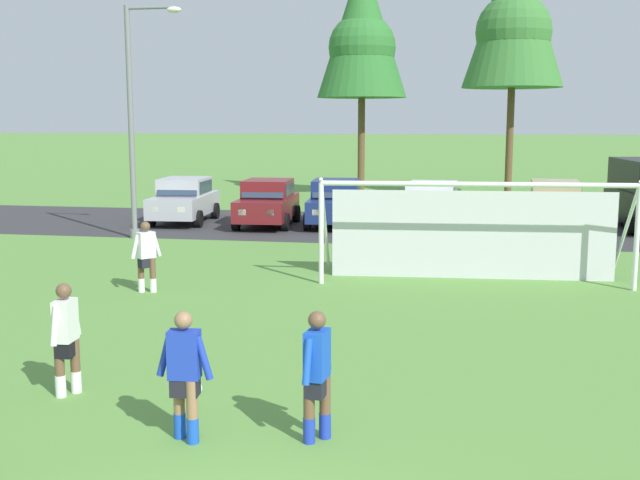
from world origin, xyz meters
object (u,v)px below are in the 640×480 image
object	(u,v)px
soccer_goal	(473,228)
player_midfield_center	(185,376)
street_lamp	(136,120)
soccer_ball	(195,389)
parked_car_slot_far_left	(184,200)
parked_car_slot_center_left	(336,203)
parked_car_slot_center_right	(555,204)
player_striker_near	(146,257)
parked_car_slot_left	(267,202)
player_winger_right	(606,245)
parked_car_slot_center	(431,206)
player_winger_left	(317,376)
player_defender_far	(66,339)

from	to	relation	value
soccer_goal	player_midfield_center	bearing A→B (deg)	-108.90
player_midfield_center	street_lamp	bearing A→B (deg)	115.10
soccer_ball	parked_car_slot_far_left	world-z (taller)	parked_car_slot_far_left
parked_car_slot_center_left	parked_car_slot_center_right	xyz separation A→B (m)	(8.00, 0.94, 0.00)
soccer_goal	street_lamp	size ratio (longest dim) A/B	1.00
player_striker_near	parked_car_slot_left	bearing A→B (deg)	90.15
player_winger_right	parked_car_slot_center	distance (m)	8.96
player_midfield_center	parked_car_slot_left	distance (m)	19.67
player_winger_left	street_lamp	xyz separation A→B (m)	(-8.87, 15.24, 3.10)
player_winger_right	parked_car_slot_far_left	distance (m)	16.28
soccer_ball	parked_car_slot_left	world-z (taller)	parked_car_slot_left
player_winger_left	parked_car_slot_center_right	xyz separation A→B (m)	(5.12, 20.38, 0.05)
parked_car_slot_left	parked_car_slot_center	distance (m)	6.08
soccer_ball	player_midfield_center	world-z (taller)	player_midfield_center
soccer_ball	parked_car_slot_left	distance (m)	18.13
player_winger_left	parked_car_slot_far_left	world-z (taller)	parked_car_slot_far_left
parked_car_slot_left	player_striker_near	bearing A→B (deg)	-89.85
soccer_goal	player_striker_near	world-z (taller)	soccer_goal
player_defender_far	parked_car_slot_center_left	distance (m)	18.52
parked_car_slot_far_left	parked_car_slot_center_right	distance (m)	13.94
player_defender_far	player_midfield_center	bearing A→B (deg)	-29.05
soccer_goal	player_winger_left	bearing A→B (deg)	-101.10
soccer_ball	parked_car_slot_center	distance (m)	17.87
player_defender_far	soccer_ball	bearing A→B (deg)	8.29
soccer_ball	player_striker_near	bearing A→B (deg)	118.05
player_striker_near	parked_car_slot_center_left	distance (m)	12.19
parked_car_slot_far_left	parked_car_slot_center_left	distance (m)	5.90
soccer_goal	player_midfield_center	world-z (taller)	soccer_goal
soccer_ball	parked_car_slot_center_right	xyz separation A→B (m)	(7.13, 19.17, 0.77)
player_winger_right	parked_car_slot_left	world-z (taller)	parked_car_slot_left
soccer_goal	parked_car_slot_center_right	size ratio (longest dim) A/B	1.76
player_midfield_center	parked_car_slot_far_left	size ratio (longest dim) A/B	0.38
player_defender_far	parked_car_slot_center	world-z (taller)	parked_car_slot_center
parked_car_slot_far_left	parked_car_slot_center	world-z (taller)	same
player_midfield_center	parked_car_slot_center_right	xyz separation A→B (m)	(6.71, 20.67, 0.05)
player_winger_left	parked_car_slot_left	world-z (taller)	parked_car_slot_left
parked_car_slot_center_right	street_lamp	world-z (taller)	street_lamp
street_lamp	player_striker_near	bearing A→B (deg)	-65.64
soccer_ball	player_winger_right	distance (m)	12.40
player_striker_near	player_midfield_center	size ratio (longest dim) A/B	1.00
player_striker_near	street_lamp	world-z (taller)	street_lamp
parked_car_slot_center_right	parked_car_slot_center	bearing A→B (deg)	-161.17
soccer_ball	street_lamp	size ratio (longest dim) A/B	0.03
soccer_ball	parked_car_slot_left	size ratio (longest dim) A/B	0.05
player_striker_near	street_lamp	bearing A→B (deg)	114.36
parked_car_slot_left	parked_car_slot_center_right	distance (m)	10.60
player_striker_near	player_midfield_center	bearing A→B (deg)	-64.18
soccer_goal	parked_car_slot_left	xyz separation A→B (m)	(-7.40, 8.80, -0.42)
soccer_goal	parked_car_slot_far_left	bearing A→B (deg)	139.74
parked_car_slot_center	parked_car_slot_center_right	bearing A→B (deg)	18.83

